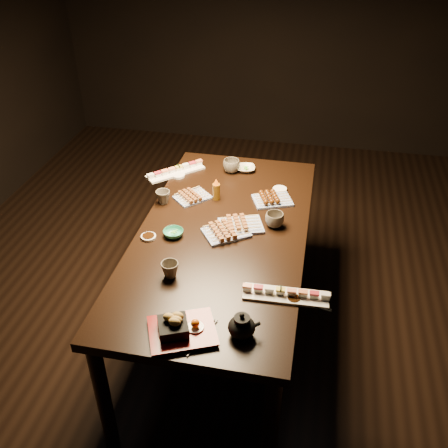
# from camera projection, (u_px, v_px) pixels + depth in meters

# --- Properties ---
(ground) EXTENTS (5.00, 5.00, 0.00)m
(ground) POSITION_uv_depth(u_px,v_px,m) (205.00, 293.00, 3.40)
(ground) COLOR black
(ground) RESTS_ON ground
(dining_table) EXTENTS (1.39, 1.98, 0.75)m
(dining_table) POSITION_uv_depth(u_px,v_px,m) (222.00, 285.00, 2.90)
(dining_table) COLOR black
(dining_table) RESTS_ON ground
(sushi_platter_near) EXTENTS (0.39, 0.12, 0.05)m
(sushi_platter_near) POSITION_uv_depth(u_px,v_px,m) (286.00, 293.00, 2.26)
(sushi_platter_near) COLOR white
(sushi_platter_near) RESTS_ON dining_table
(sushi_platter_far) EXTENTS (0.35, 0.35, 0.05)m
(sushi_platter_far) POSITION_uv_depth(u_px,v_px,m) (175.00, 170.00, 3.23)
(sushi_platter_far) COLOR white
(sushi_platter_far) RESTS_ON dining_table
(yakitori_plate_center) EXTENTS (0.29, 0.27, 0.06)m
(yakitori_plate_center) POSITION_uv_depth(u_px,v_px,m) (226.00, 230.00, 2.66)
(yakitori_plate_center) COLOR #828EB6
(yakitori_plate_center) RESTS_ON dining_table
(yakitori_plate_right) EXTENTS (0.28, 0.24, 0.06)m
(yakitori_plate_right) POSITION_uv_depth(u_px,v_px,m) (241.00, 222.00, 2.72)
(yakitori_plate_right) COLOR #828EB6
(yakitori_plate_right) RESTS_ON dining_table
(yakitori_plate_left) EXTENTS (0.24, 0.24, 0.05)m
(yakitori_plate_left) POSITION_uv_depth(u_px,v_px,m) (192.00, 195.00, 2.97)
(yakitori_plate_left) COLOR #828EB6
(yakitori_plate_left) RESTS_ON dining_table
(tsukune_plate) EXTENTS (0.26, 0.23, 0.06)m
(tsukune_plate) POSITION_uv_depth(u_px,v_px,m) (273.00, 197.00, 2.94)
(tsukune_plate) COLOR #828EB6
(tsukune_plate) RESTS_ON dining_table
(edamame_bowl_green) EXTENTS (0.11, 0.11, 0.03)m
(edamame_bowl_green) POSITION_uv_depth(u_px,v_px,m) (173.00, 233.00, 2.66)
(edamame_bowl_green) COLOR #329A75
(edamame_bowl_green) RESTS_ON dining_table
(edamame_bowl_cream) EXTENTS (0.14, 0.14, 0.03)m
(edamame_bowl_cream) POSITION_uv_depth(u_px,v_px,m) (246.00, 169.00, 3.26)
(edamame_bowl_cream) COLOR beige
(edamame_bowl_cream) RESTS_ON dining_table
(tempura_tray) EXTENTS (0.34, 0.31, 0.10)m
(tempura_tray) POSITION_uv_depth(u_px,v_px,m) (182.00, 325.00, 2.06)
(tempura_tray) COLOR black
(tempura_tray) RESTS_ON dining_table
(teacup_near_left) EXTENTS (0.09, 0.09, 0.08)m
(teacup_near_left) POSITION_uv_depth(u_px,v_px,m) (170.00, 270.00, 2.37)
(teacup_near_left) COLOR brown
(teacup_near_left) RESTS_ON dining_table
(teacup_mid_right) EXTENTS (0.14, 0.14, 0.08)m
(teacup_mid_right) POSITION_uv_depth(u_px,v_px,m) (275.00, 220.00, 2.72)
(teacup_mid_right) COLOR brown
(teacup_mid_right) RESTS_ON dining_table
(teacup_far_left) EXTENTS (0.09, 0.09, 0.08)m
(teacup_far_left) POSITION_uv_depth(u_px,v_px,m) (163.00, 197.00, 2.92)
(teacup_far_left) COLOR brown
(teacup_far_left) RESTS_ON dining_table
(teacup_far_right) EXTENTS (0.15, 0.15, 0.09)m
(teacup_far_right) POSITION_uv_depth(u_px,v_px,m) (231.00, 166.00, 3.23)
(teacup_far_right) COLOR brown
(teacup_far_right) RESTS_ON dining_table
(teapot) EXTENTS (0.17, 0.17, 0.12)m
(teapot) POSITION_uv_depth(u_px,v_px,m) (242.00, 325.00, 2.05)
(teapot) COLOR black
(teapot) RESTS_ON dining_table
(condiment_bottle) EXTENTS (0.06, 0.06, 0.14)m
(condiment_bottle) POSITION_uv_depth(u_px,v_px,m) (216.00, 189.00, 2.94)
(condiment_bottle) COLOR brown
(condiment_bottle) RESTS_ON dining_table
(sauce_dish_west) EXTENTS (0.10, 0.10, 0.01)m
(sauce_dish_west) POSITION_uv_depth(u_px,v_px,m) (148.00, 237.00, 2.64)
(sauce_dish_west) COLOR white
(sauce_dish_west) RESTS_ON dining_table
(sauce_dish_east) EXTENTS (0.09, 0.09, 0.02)m
(sauce_dish_east) POSITION_uv_depth(u_px,v_px,m) (280.00, 189.00, 3.05)
(sauce_dish_east) COLOR white
(sauce_dish_east) RESTS_ON dining_table
(sauce_dish_se) EXTENTS (0.10, 0.10, 0.01)m
(sauce_dish_se) POSITION_uv_depth(u_px,v_px,m) (294.00, 299.00, 2.25)
(sauce_dish_se) COLOR white
(sauce_dish_se) RESTS_ON dining_table
(sauce_dish_nw) EXTENTS (0.11, 0.11, 0.01)m
(sauce_dish_nw) POSITION_uv_depth(u_px,v_px,m) (178.00, 175.00, 3.20)
(sauce_dish_nw) COLOR white
(sauce_dish_nw) RESTS_ON dining_table
(chopsticks_near) EXTENTS (0.10, 0.23, 0.01)m
(chopsticks_near) POSITION_uv_depth(u_px,v_px,m) (201.00, 337.00, 2.06)
(chopsticks_near) COLOR black
(chopsticks_near) RESTS_ON dining_table
(chopsticks_se) EXTENTS (0.20, 0.05, 0.01)m
(chopsticks_se) POSITION_uv_depth(u_px,v_px,m) (310.00, 305.00, 2.22)
(chopsticks_se) COLOR black
(chopsticks_se) RESTS_ON dining_table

